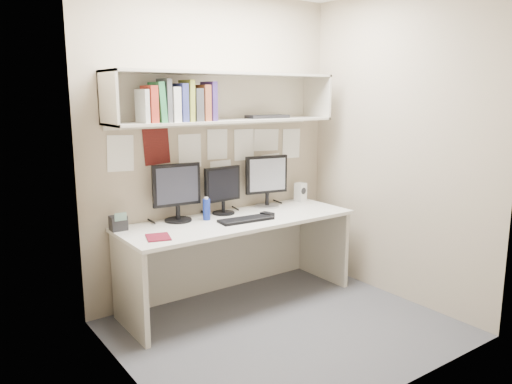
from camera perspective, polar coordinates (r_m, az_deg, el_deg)
floor at (r=3.92m, az=3.43°, el=-15.36°), size 2.40×2.00×0.01m
wall_back at (r=4.36m, az=-4.70°, el=5.19°), size 2.40×0.02×2.60m
wall_front at (r=2.84m, az=16.50°, el=1.61°), size 2.40×0.02×2.60m
wall_left at (r=2.94m, az=-14.80°, el=1.99°), size 0.02×2.00×2.60m
wall_right at (r=4.39m, az=15.94°, el=4.85°), size 0.02×2.00×2.60m
desk at (r=4.27m, az=-2.06°, el=-7.78°), size 2.00×0.70×0.73m
overhead_hutch at (r=4.21m, az=-3.79°, el=10.72°), size 2.00×0.38×0.40m
pinned_papers at (r=4.36m, az=-4.65°, el=4.53°), size 1.92×0.01×0.48m
monitor_left at (r=4.08m, az=-9.04°, el=0.21°), size 0.40×0.22×0.47m
monitor_center at (r=4.29m, az=-3.84°, el=0.48°), size 0.35×0.19×0.41m
monitor_right at (r=4.55m, az=1.23°, el=1.48°), size 0.40×0.22×0.47m
keyboard at (r=4.08m, az=-1.15°, el=-3.17°), size 0.47×0.20×0.02m
mouse at (r=4.22m, az=1.29°, el=-2.58°), size 0.10×0.12×0.03m
speaker at (r=4.83m, az=5.10°, el=-0.00°), size 0.10×0.11×0.18m
blue_bottle at (r=4.11m, az=-5.68°, el=-1.96°), size 0.06×0.06×0.19m
maroon_notebook at (r=3.67m, az=-11.12°, el=-5.09°), size 0.21×0.24×0.01m
desk_phone at (r=3.93m, az=-15.45°, el=-3.42°), size 0.12×0.11×0.15m
book_stack at (r=3.89m, az=-8.92°, el=10.02°), size 0.60×0.20×0.32m
hutch_tray at (r=4.44m, az=1.31°, el=8.62°), size 0.39×0.17×0.03m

